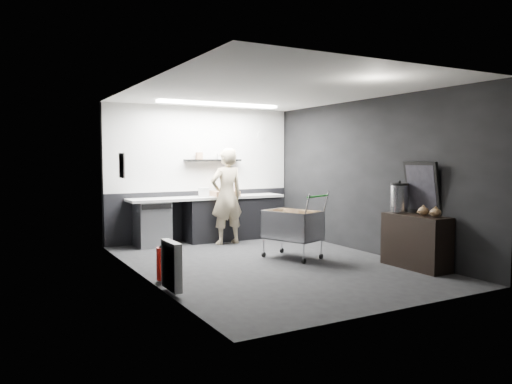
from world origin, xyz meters
TOP-DOWN VIEW (x-y plane):
  - floor at (0.00, 0.00)m, footprint 5.50×5.50m
  - ceiling at (0.00, 0.00)m, footprint 5.50×5.50m
  - wall_back at (0.00, 2.75)m, footprint 5.50×0.00m
  - wall_front at (0.00, -2.75)m, footprint 5.50×0.00m
  - wall_left at (-2.00, 0.00)m, footprint 0.00×5.50m
  - wall_right at (2.00, 0.00)m, footprint 0.00×5.50m
  - kitchen_wall_panel at (0.00, 2.73)m, footprint 3.95×0.02m
  - dado_panel at (0.00, 2.73)m, footprint 3.95×0.02m
  - floating_shelf at (0.20, 2.62)m, footprint 1.20×0.22m
  - wall_clock at (1.40, 2.72)m, footprint 0.20×0.03m
  - poster at (-1.98, 1.30)m, footprint 0.02×0.30m
  - poster_red_band at (-1.98, 1.30)m, footprint 0.02×0.22m
  - radiator at (-1.94, -0.90)m, footprint 0.10×0.50m
  - ceiling_strip at (0.00, 1.85)m, footprint 2.40×0.20m
  - prep_counter at (0.14, 2.42)m, footprint 3.20×0.61m
  - person at (0.20, 1.97)m, footprint 0.71×0.49m
  - shopping_cart at (0.55, 0.20)m, footprint 0.90×1.17m
  - sideboard at (1.79, -1.32)m, footprint 0.46×1.08m
  - fire_extinguisher at (-1.85, -0.29)m, footprint 0.17×0.17m
  - cardboard_box at (0.35, 2.37)m, footprint 0.54×0.42m
  - pink_tub at (0.55, 2.42)m, footprint 0.19×0.19m
  - white_container at (-0.11, 2.37)m, footprint 0.25×0.22m

SIDE VIEW (x-z plane):
  - floor at x=0.00m, z-range 0.00..0.00m
  - fire_extinguisher at x=-1.85m, z-range -0.01..0.54m
  - radiator at x=-1.94m, z-range 0.05..0.65m
  - prep_counter at x=0.14m, z-range 0.01..0.91m
  - dado_panel at x=0.00m, z-range 0.00..1.00m
  - shopping_cart at x=0.55m, z-range -0.02..1.05m
  - sideboard at x=1.79m, z-range -0.29..1.33m
  - person at x=0.20m, z-range 0.00..1.86m
  - cardboard_box at x=0.35m, z-range 0.90..1.00m
  - white_container at x=-0.11m, z-range 0.90..1.08m
  - pink_tub at x=0.55m, z-range 0.90..1.09m
  - wall_back at x=0.00m, z-range -1.40..4.10m
  - wall_front at x=0.00m, z-range -1.40..4.10m
  - wall_left at x=-2.00m, z-range -1.40..4.10m
  - wall_right at x=2.00m, z-range -1.40..4.10m
  - poster at x=-1.98m, z-range 1.35..1.75m
  - floating_shelf at x=0.20m, z-range 1.60..1.64m
  - poster_red_band at x=-1.98m, z-range 1.57..1.67m
  - kitchen_wall_panel at x=0.00m, z-range 1.00..2.70m
  - wall_clock at x=1.40m, z-range 2.05..2.25m
  - ceiling_strip at x=0.00m, z-range 2.65..2.69m
  - ceiling at x=0.00m, z-range 2.70..2.70m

